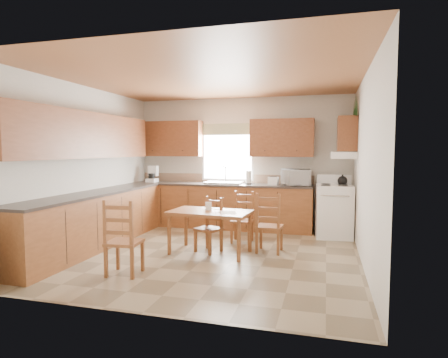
% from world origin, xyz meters
% --- Properties ---
extents(floor, '(4.50, 4.50, 0.00)m').
position_xyz_m(floor, '(0.00, 0.00, 0.00)').
color(floor, '#7F7155').
rests_on(floor, ground).
extents(ceiling, '(4.50, 4.50, 0.00)m').
position_xyz_m(ceiling, '(0.00, 0.00, 2.70)').
color(ceiling, '#9C6239').
rests_on(ceiling, floor).
extents(wall_left, '(4.50, 4.50, 0.00)m').
position_xyz_m(wall_left, '(-2.25, 0.00, 1.35)').
color(wall_left, beige).
rests_on(wall_left, floor).
extents(wall_right, '(4.50, 4.50, 0.00)m').
position_xyz_m(wall_right, '(2.25, 0.00, 1.35)').
color(wall_right, beige).
rests_on(wall_right, floor).
extents(wall_back, '(4.50, 4.50, 0.00)m').
position_xyz_m(wall_back, '(0.00, 2.25, 1.35)').
color(wall_back, beige).
rests_on(wall_back, floor).
extents(wall_front, '(4.50, 4.50, 0.00)m').
position_xyz_m(wall_front, '(0.00, -2.25, 1.35)').
color(wall_front, beige).
rests_on(wall_front, floor).
extents(lower_cab_back, '(3.75, 0.60, 0.88)m').
position_xyz_m(lower_cab_back, '(-0.38, 1.95, 0.44)').
color(lower_cab_back, brown).
rests_on(lower_cab_back, floor).
extents(lower_cab_left, '(0.60, 3.60, 0.88)m').
position_xyz_m(lower_cab_left, '(-1.95, -0.15, 0.44)').
color(lower_cab_left, brown).
rests_on(lower_cab_left, floor).
extents(counter_back, '(3.75, 0.63, 0.04)m').
position_xyz_m(counter_back, '(-0.38, 1.95, 0.90)').
color(counter_back, '#362D29').
rests_on(counter_back, lower_cab_back).
extents(counter_left, '(0.63, 3.60, 0.04)m').
position_xyz_m(counter_left, '(-1.95, -0.15, 0.90)').
color(counter_left, '#362D29').
rests_on(counter_left, lower_cab_left).
extents(backsplash, '(3.75, 0.01, 0.18)m').
position_xyz_m(backsplash, '(-0.38, 2.24, 1.01)').
color(backsplash, '#876B53').
rests_on(backsplash, counter_back).
extents(upper_cab_back_left, '(1.41, 0.33, 0.75)m').
position_xyz_m(upper_cab_back_left, '(-1.55, 2.08, 1.85)').
color(upper_cab_back_left, brown).
rests_on(upper_cab_back_left, wall_back).
extents(upper_cab_back_right, '(1.25, 0.33, 0.75)m').
position_xyz_m(upper_cab_back_right, '(0.86, 2.08, 1.85)').
color(upper_cab_back_right, brown).
rests_on(upper_cab_back_right, wall_back).
extents(upper_cab_left, '(0.33, 3.60, 0.75)m').
position_xyz_m(upper_cab_left, '(-2.08, -0.15, 1.85)').
color(upper_cab_left, brown).
rests_on(upper_cab_left, wall_left).
extents(upper_cab_stove, '(0.33, 0.62, 0.62)m').
position_xyz_m(upper_cab_stove, '(2.08, 1.65, 1.90)').
color(upper_cab_stove, brown).
rests_on(upper_cab_stove, wall_right).
extents(range_hood, '(0.44, 0.62, 0.12)m').
position_xyz_m(range_hood, '(2.03, 1.65, 1.52)').
color(range_hood, white).
rests_on(range_hood, wall_right).
extents(window_frame, '(1.13, 0.02, 1.18)m').
position_xyz_m(window_frame, '(-0.30, 2.22, 1.55)').
color(window_frame, white).
rests_on(window_frame, wall_back).
extents(window_pane, '(1.05, 0.01, 1.10)m').
position_xyz_m(window_pane, '(-0.30, 2.21, 1.55)').
color(window_pane, white).
rests_on(window_pane, wall_back).
extents(window_valance, '(1.19, 0.01, 0.24)m').
position_xyz_m(window_valance, '(-0.30, 2.19, 2.05)').
color(window_valance, '#436235').
rests_on(window_valance, wall_back).
extents(sink_basin, '(0.75, 0.45, 0.04)m').
position_xyz_m(sink_basin, '(-0.30, 1.95, 0.94)').
color(sink_basin, silver).
rests_on(sink_basin, counter_back).
extents(pine_decal_a, '(0.22, 0.22, 0.36)m').
position_xyz_m(pine_decal_a, '(2.21, 1.33, 2.38)').
color(pine_decal_a, '#163915').
rests_on(pine_decal_a, wall_right).
extents(pine_decal_b, '(0.22, 0.22, 0.36)m').
position_xyz_m(pine_decal_b, '(2.21, 1.65, 2.42)').
color(pine_decal_b, '#163915').
rests_on(pine_decal_b, wall_right).
extents(pine_decal_c, '(0.22, 0.22, 0.36)m').
position_xyz_m(pine_decal_c, '(2.21, 1.97, 2.38)').
color(pine_decal_c, '#163915').
rests_on(pine_decal_c, wall_right).
extents(stove, '(0.70, 0.71, 0.95)m').
position_xyz_m(stove, '(1.88, 1.68, 0.48)').
color(stove, white).
rests_on(stove, floor).
extents(coffeemaker, '(0.25, 0.27, 0.33)m').
position_xyz_m(coffeemaker, '(-1.91, 1.90, 1.08)').
color(coffeemaker, white).
rests_on(coffeemaker, counter_back).
extents(paper_towel, '(0.15, 0.15, 0.27)m').
position_xyz_m(paper_towel, '(0.21, 1.98, 1.06)').
color(paper_towel, white).
rests_on(paper_towel, counter_back).
extents(toaster, '(0.21, 0.14, 0.16)m').
position_xyz_m(toaster, '(0.72, 1.93, 1.00)').
color(toaster, white).
rests_on(toaster, counter_back).
extents(microwave, '(0.57, 0.44, 0.32)m').
position_xyz_m(microwave, '(1.15, 1.95, 1.08)').
color(microwave, white).
rests_on(microwave, counter_back).
extents(dining_table, '(1.30, 0.81, 0.67)m').
position_xyz_m(dining_table, '(-0.00, 0.03, 0.33)').
color(dining_table, brown).
rests_on(dining_table, floor).
extents(chair_near_left, '(0.44, 0.43, 0.98)m').
position_xyz_m(chair_near_left, '(-0.77, -1.22, 0.49)').
color(chair_near_left, brown).
rests_on(chair_near_left, floor).
extents(chair_near_right, '(0.41, 0.39, 0.94)m').
position_xyz_m(chair_near_right, '(0.88, 0.34, 0.47)').
color(chair_near_right, brown).
rests_on(chair_near_right, floor).
extents(chair_far_left, '(0.46, 0.45, 0.85)m').
position_xyz_m(chair_far_left, '(-0.05, 0.10, 0.43)').
color(chair_far_left, brown).
rests_on(chair_far_left, floor).
extents(chair_far_right, '(0.37, 0.35, 0.87)m').
position_xyz_m(chair_far_right, '(0.33, 0.85, 0.44)').
color(chair_far_right, brown).
rests_on(chair_far_right, floor).
extents(table_paper, '(0.31, 0.36, 0.00)m').
position_xyz_m(table_paper, '(0.31, -0.04, 0.67)').
color(table_paper, white).
rests_on(table_paper, dining_table).
extents(table_card, '(0.10, 0.05, 0.13)m').
position_xyz_m(table_card, '(-0.05, 0.09, 0.73)').
color(table_card, white).
rests_on(table_card, dining_table).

